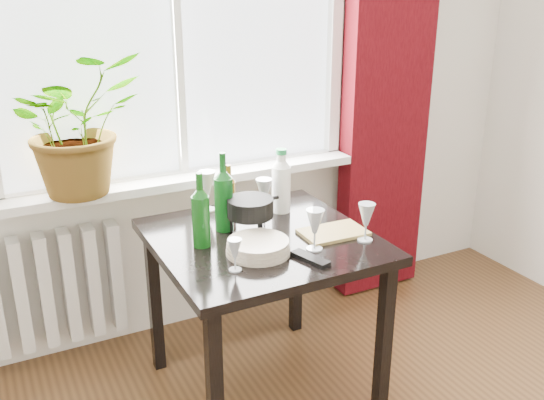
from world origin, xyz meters
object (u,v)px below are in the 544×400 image
fondue_pot (250,216)px  table (262,257)px  tv_remote (310,259)px  plate_stack (258,247)px  cutting_board (333,232)px  bottle_amber (229,192)px  wineglass_back_left (207,190)px  wineglass_front_left (235,255)px  wineglass_front_right (315,229)px  potted_plant (76,124)px  wineglass_far_right (366,222)px  wineglass_back_center (264,197)px  wine_bottle_right (223,191)px  cleaning_bottle (281,180)px  radiator (33,293)px  wine_bottle_left (200,210)px

fondue_pot → table: bearing=-46.6°
tv_remote → table: bearing=86.0°
plate_stack → cutting_board: size_ratio=0.94×
bottle_amber → wineglass_back_left: bottle_amber is taller
plate_stack → wineglass_front_left: bearing=-145.8°
wineglass_front_right → wineglass_front_left: 0.34m
potted_plant → fondue_pot: potted_plant is taller
fondue_pot → bottle_amber: bearing=117.4°
wineglass_far_right → wineglass_back_center: (-0.24, 0.42, 0.01)m
wine_bottle_right → cleaning_bottle: size_ratio=1.15×
bottle_amber → wineglass_front_left: bearing=-110.8°
radiator → wineglass_back_left: size_ratio=4.29×
wineglass_front_left → tv_remote: wineglass_front_left is taller
wine_bottle_right → wineglass_front_left: 0.39m
wine_bottle_right → fondue_pot: wine_bottle_right is taller
wineglass_back_left → wineglass_front_left: wineglass_back_left is taller
potted_plant → wineglass_front_left: bearing=-64.9°
wine_bottle_left → wineglass_front_right: size_ratio=1.79×
wine_bottle_left → plate_stack: 0.26m
wine_bottle_left → wineglass_back_center: bearing=26.0°
potted_plant → cleaning_bottle: potted_plant is taller
radiator → wineglass_far_right: wineglass_far_right is taller
wineglass_far_right → wineglass_front_right: bearing=175.1°
cutting_board → cleaning_bottle: bearing=102.7°
wineglass_back_center → plate_stack: 0.39m
wineglass_front_right → wineglass_back_center: 0.40m
cleaning_bottle → fondue_pot: cleaning_bottle is taller
plate_stack → cutting_board: (0.35, 0.03, -0.02)m
bottle_amber → wineglass_front_left: 0.51m
wineglass_front_left → table: bearing=46.2°
potted_plant → wineglass_back_center: (0.70, -0.36, -0.32)m
wine_bottle_left → wineglass_front_right: bearing=-31.7°
wineglass_front_left → cutting_board: bearing=13.6°
bottle_amber → table: bearing=-80.9°
cutting_board → tv_remote: bearing=-140.6°
radiator → wineglass_front_right: 1.36m
potted_plant → cleaning_bottle: 0.90m
radiator → potted_plant: size_ratio=1.33×
wineglass_back_center → tv_remote: bearing=-95.5°
wineglass_far_right → fondue_pot: wineglass_far_right is taller
wineglass_far_right → wineglass_back_center: size_ratio=0.93×
bottle_amber → cleaning_bottle: bearing=-7.6°
wineglass_back_left → cutting_board: 0.61m
potted_plant → wine_bottle_right: (0.48, -0.42, -0.24)m
cleaning_bottle → fondue_pot: 0.28m
wineglass_front_left → fondue_pot: fondue_pot is taller
tv_remote → wine_bottle_right: bearing=95.6°
fondue_pot → wineglass_back_left: bearing=124.1°
potted_plant → bottle_amber: 0.70m
table → wineglass_back_center: wineglass_back_center is taller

